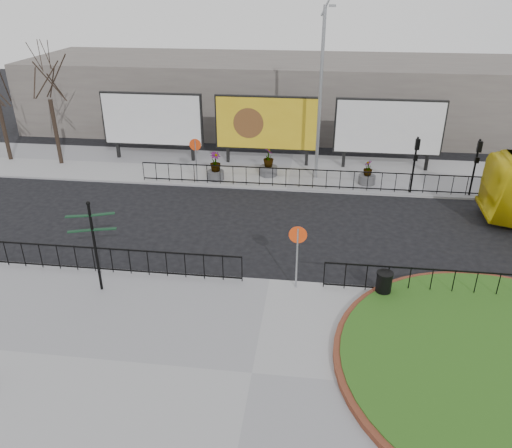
% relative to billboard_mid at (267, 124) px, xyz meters
% --- Properties ---
extents(ground, '(90.00, 90.00, 0.00)m').
position_rel_billboard_mid_xyz_m(ground, '(1.50, -12.97, -2.60)').
color(ground, black).
rests_on(ground, ground).
extents(pavement_near, '(30.00, 10.00, 0.12)m').
position_rel_billboard_mid_xyz_m(pavement_near, '(1.50, -17.97, -2.54)').
color(pavement_near, gray).
rests_on(pavement_near, ground).
extents(pavement_far, '(44.00, 6.00, 0.12)m').
position_rel_billboard_mid_xyz_m(pavement_far, '(1.50, -0.97, -2.54)').
color(pavement_far, gray).
rests_on(pavement_far, ground).
extents(railing_near_left, '(10.00, 0.10, 1.10)m').
position_rel_billboard_mid_xyz_m(railing_near_left, '(-4.50, -13.27, -1.93)').
color(railing_near_left, black).
rests_on(railing_near_left, pavement_near).
extents(railing_near_right, '(9.00, 0.10, 1.10)m').
position_rel_billboard_mid_xyz_m(railing_near_right, '(8.00, -13.27, -1.93)').
color(railing_near_right, black).
rests_on(railing_near_right, pavement_near).
extents(railing_far, '(18.00, 0.10, 1.10)m').
position_rel_billboard_mid_xyz_m(railing_far, '(2.50, -3.67, -1.93)').
color(railing_far, black).
rests_on(railing_far, pavement_far).
extents(speed_sign_far, '(0.64, 0.07, 2.47)m').
position_rel_billboard_mid_xyz_m(speed_sign_far, '(-3.50, -3.57, -0.68)').
color(speed_sign_far, gray).
rests_on(speed_sign_far, pavement_far).
extents(speed_sign_near, '(0.64, 0.07, 2.47)m').
position_rel_billboard_mid_xyz_m(speed_sign_near, '(2.50, -13.37, -0.68)').
color(speed_sign_near, gray).
rests_on(speed_sign_near, pavement_near).
extents(billboard_left, '(6.20, 0.31, 4.10)m').
position_rel_billboard_mid_xyz_m(billboard_left, '(-7.00, 0.00, 0.00)').
color(billboard_left, black).
rests_on(billboard_left, pavement_far).
extents(billboard_mid, '(6.20, 0.31, 4.10)m').
position_rel_billboard_mid_xyz_m(billboard_mid, '(0.00, 0.00, 0.00)').
color(billboard_mid, black).
rests_on(billboard_mid, pavement_far).
extents(billboard_right, '(6.20, 0.31, 4.10)m').
position_rel_billboard_mid_xyz_m(billboard_right, '(7.00, 0.00, 0.00)').
color(billboard_right, black).
rests_on(billboard_right, pavement_far).
extents(lamp_post, '(0.74, 0.18, 9.23)m').
position_rel_billboard_mid_xyz_m(lamp_post, '(3.01, -1.97, 2.23)').
color(lamp_post, gray).
rests_on(lamp_post, pavement_far).
extents(signal_pole_a, '(0.22, 0.26, 3.00)m').
position_rel_billboard_mid_xyz_m(signal_pole_a, '(8.00, -3.63, -0.50)').
color(signal_pole_a, black).
rests_on(signal_pole_a, pavement_far).
extents(signal_pole_b, '(0.22, 0.26, 3.00)m').
position_rel_billboard_mid_xyz_m(signal_pole_b, '(11.00, -3.63, -0.50)').
color(signal_pole_b, black).
rests_on(signal_pole_b, pavement_far).
extents(tree_left, '(2.00, 2.00, 7.00)m').
position_rel_billboard_mid_xyz_m(tree_left, '(-12.50, -1.47, 1.02)').
color(tree_left, '#2D2119').
rests_on(tree_left, pavement_far).
extents(tree_mid, '(2.00, 2.00, 6.20)m').
position_rel_billboard_mid_xyz_m(tree_mid, '(-16.00, -1.17, 0.62)').
color(tree_mid, '#2D2119').
rests_on(tree_mid, pavement_far).
extents(building_backdrop, '(40.00, 10.00, 5.00)m').
position_rel_billboard_mid_xyz_m(building_backdrop, '(1.50, 9.03, -0.10)').
color(building_backdrop, '#666059').
rests_on(building_backdrop, ground).
extents(fingerpost_sign, '(1.61, 0.72, 3.48)m').
position_rel_billboard_mid_xyz_m(fingerpost_sign, '(-4.49, -14.39, -0.38)').
color(fingerpost_sign, black).
rests_on(fingerpost_sign, pavement_near).
extents(litter_bin, '(0.59, 0.59, 0.97)m').
position_rel_billboard_mid_xyz_m(litter_bin, '(5.59, -13.57, -1.99)').
color(litter_bin, black).
rests_on(litter_bin, pavement_near).
extents(planter_a, '(0.93, 0.93, 1.57)m').
position_rel_billboard_mid_xyz_m(planter_a, '(-2.57, -2.99, -1.85)').
color(planter_a, '#4C4C4F').
rests_on(planter_a, pavement_far).
extents(planter_b, '(1.01, 1.01, 1.60)m').
position_rel_billboard_mid_xyz_m(planter_b, '(0.30, -1.97, -1.88)').
color(planter_b, '#4C4C4F').
rests_on(planter_b, pavement_far).
extents(planter_c, '(0.92, 0.92, 1.34)m').
position_rel_billboard_mid_xyz_m(planter_c, '(5.80, -2.61, -2.02)').
color(planter_c, '#4C4C4F').
rests_on(planter_c, pavement_far).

